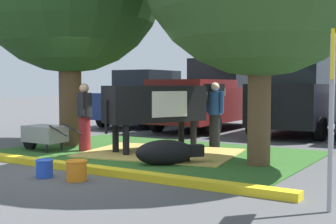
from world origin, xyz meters
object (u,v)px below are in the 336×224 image
object	(u,v)px
person_handler	(215,113)
person_visitor_near	(84,115)
wheelbarrow	(44,134)
pickup_truck_maroon	(211,96)
cow_holstein	(160,104)
sedan_silver	(148,99)
bucket_blue	(44,168)
calf_lying	(167,153)
bucket_orange	(77,170)
suv_black	(301,92)
parking_sign	(332,85)

from	to	relation	value
person_handler	person_visitor_near	xyz separation A→B (m)	(-2.18, -2.14, -0.01)
wheelbarrow	pickup_truck_maroon	size ratio (longest dim) A/B	0.29
cow_holstein	sedan_silver	bearing A→B (deg)	127.34
bucket_blue	calf_lying	bearing A→B (deg)	61.40
calf_lying	bucket_blue	size ratio (longest dim) A/B	3.90
wheelbarrow	cow_holstein	bearing A→B (deg)	30.82
wheelbarrow	bucket_orange	size ratio (longest dim) A/B	4.69
calf_lying	bucket_orange	distance (m)	1.95
bucket_orange	suv_black	world-z (taller)	suv_black
parking_sign	bucket_orange	world-z (taller)	parking_sign
wheelbarrow	pickup_truck_maroon	xyz separation A→B (m)	(0.77, 6.72, 0.73)
wheelbarrow	bucket_blue	xyz separation A→B (m)	(2.21, -2.01, -0.23)
bucket_orange	pickup_truck_maroon	world-z (taller)	pickup_truck_maroon
parking_sign	bucket_orange	bearing A→B (deg)	-175.46
person_visitor_near	wheelbarrow	bearing A→B (deg)	-150.09
sedan_silver	person_handler	bearing A→B (deg)	-40.08
bucket_blue	sedan_silver	bearing A→B (deg)	114.84
person_handler	pickup_truck_maroon	distance (m)	4.68
suv_black	bucket_orange	bearing A→B (deg)	-96.40
bucket_orange	sedan_silver	distance (m)	9.71
pickup_truck_maroon	person_handler	bearing A→B (deg)	-61.95
wheelbarrow	sedan_silver	distance (m)	6.85
cow_holstein	person_visitor_near	xyz separation A→B (m)	(-1.44, -0.88, -0.25)
parking_sign	sedan_silver	world-z (taller)	parking_sign
cow_holstein	pickup_truck_maroon	xyz separation A→B (m)	(-1.46, 5.39, 0.05)
bucket_orange	suv_black	size ratio (longest dim) A/B	0.07
calf_lying	parking_sign	world-z (taller)	parking_sign
cow_holstein	person_visitor_near	distance (m)	1.70
cow_holstein	bucket_orange	bearing A→B (deg)	-79.66
person_visitor_near	pickup_truck_maroon	distance (m)	6.27
parking_sign	bucket_blue	size ratio (longest dim) A/B	7.13
calf_lying	parking_sign	xyz separation A→B (m)	(3.30, -1.60, 1.26)
calf_lying	suv_black	world-z (taller)	suv_black
sedan_silver	suv_black	world-z (taller)	suv_black
calf_lying	bucket_blue	world-z (taller)	calf_lying
person_handler	bucket_blue	distance (m)	4.72
calf_lying	sedan_silver	xyz separation A→B (m)	(-5.06, 6.61, 0.75)
wheelbarrow	bucket_blue	bearing A→B (deg)	-42.28
cow_holstein	sedan_silver	distance (m)	6.61
calf_lying	person_visitor_near	xyz separation A→B (m)	(-2.49, 0.48, 0.58)
pickup_truck_maroon	bucket_blue	bearing A→B (deg)	-80.68
person_handler	person_visitor_near	distance (m)	3.05
wheelbarrow	parking_sign	xyz separation A→B (m)	(6.59, -1.62, 1.11)
sedan_silver	pickup_truck_maroon	xyz separation A→B (m)	(2.55, 0.13, 0.13)
wheelbarrow	suv_black	distance (m)	7.80
calf_lying	person_visitor_near	world-z (taller)	person_visitor_near
person_visitor_near	person_handler	bearing A→B (deg)	44.50
person_visitor_near	cow_holstein	bearing A→B (deg)	31.32
calf_lying	suv_black	bearing A→B (deg)	85.67
parking_sign	sedan_silver	xyz separation A→B (m)	(-8.36, 8.21, -0.51)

